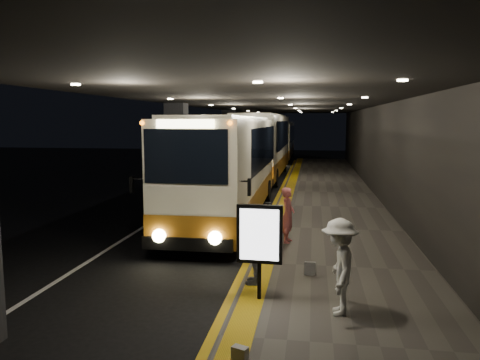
% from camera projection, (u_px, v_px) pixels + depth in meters
% --- Properties ---
extents(ground, '(90.00, 90.00, 0.00)m').
position_uv_depth(ground, '(187.00, 234.00, 15.28)').
color(ground, black).
extents(lane_line_white, '(0.12, 50.00, 0.01)m').
position_uv_depth(lane_line_white, '(178.00, 206.00, 20.46)').
color(lane_line_white, silver).
rests_on(lane_line_white, ground).
extents(kerb_stripe_yellow, '(0.18, 50.00, 0.01)m').
position_uv_depth(kerb_stripe_yellow, '(272.00, 208.00, 19.82)').
color(kerb_stripe_yellow, gold).
rests_on(kerb_stripe_yellow, ground).
extents(sidewalk, '(4.50, 50.00, 0.15)m').
position_uv_depth(sidewalk, '(330.00, 208.00, 19.44)').
color(sidewalk, '#514C44').
rests_on(sidewalk, ground).
extents(tactile_strip, '(0.50, 50.00, 0.01)m').
position_uv_depth(tactile_strip, '(284.00, 205.00, 19.72)').
color(tactile_strip, gold).
rests_on(tactile_strip, sidewalk).
extents(terminal_wall, '(0.10, 50.00, 6.00)m').
position_uv_depth(terminal_wall, '(389.00, 138.00, 18.73)').
color(terminal_wall, black).
rests_on(terminal_wall, ground).
extents(support_columns, '(0.80, 24.80, 4.40)m').
position_uv_depth(support_columns, '(177.00, 157.00, 19.15)').
color(support_columns, black).
rests_on(support_columns, ground).
extents(canopy, '(9.00, 50.00, 0.40)m').
position_uv_depth(canopy, '(277.00, 99.00, 19.22)').
color(canopy, black).
rests_on(canopy, support_columns).
extents(coach_main, '(2.63, 12.04, 3.73)m').
position_uv_depth(coach_main, '(228.00, 171.00, 17.63)').
color(coach_main, beige).
rests_on(coach_main, ground).
extents(coach_second, '(2.73, 12.69, 3.98)m').
position_uv_depth(coach_second, '(262.00, 149.00, 30.02)').
color(coach_second, beige).
rests_on(coach_second, ground).
extents(coach_third, '(2.41, 11.13, 3.49)m').
position_uv_depth(coach_third, '(280.00, 142.00, 44.61)').
color(coach_third, beige).
rests_on(coach_third, ground).
extents(passenger_boarding, '(0.45, 0.63, 1.62)m').
position_uv_depth(passenger_boarding, '(288.00, 215.00, 13.64)').
color(passenger_boarding, '#D26264').
rests_on(passenger_boarding, sidewalk).
extents(passenger_waiting_white, '(0.54, 1.16, 1.78)m').
position_uv_depth(passenger_waiting_white, '(339.00, 267.00, 8.54)').
color(passenger_waiting_white, silver).
rests_on(passenger_waiting_white, sidewalk).
extents(passenger_waiting_grey, '(0.51, 0.95, 1.60)m').
position_uv_depth(passenger_waiting_grey, '(255.00, 248.00, 10.14)').
color(passenger_waiting_grey, '#505155').
rests_on(passenger_waiting_grey, sidewalk).
extents(bag_polka, '(0.26, 0.13, 0.31)m').
position_uv_depth(bag_polka, '(310.00, 268.00, 10.79)').
color(bag_polka, black).
rests_on(bag_polka, sidewalk).
extents(bag_plain, '(0.26, 0.21, 0.29)m').
position_uv_depth(bag_plain, '(240.00, 356.00, 6.79)').
color(bag_plain, '#B4B0A8').
rests_on(bag_plain, sidewalk).
extents(info_sign, '(0.91, 0.15, 1.92)m').
position_uv_depth(info_sign, '(259.00, 236.00, 9.17)').
color(info_sign, black).
rests_on(info_sign, sidewalk).
extents(stanchion_post, '(0.05, 0.05, 1.17)m').
position_uv_depth(stanchion_post, '(268.00, 223.00, 13.63)').
color(stanchion_post, black).
rests_on(stanchion_post, sidewalk).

